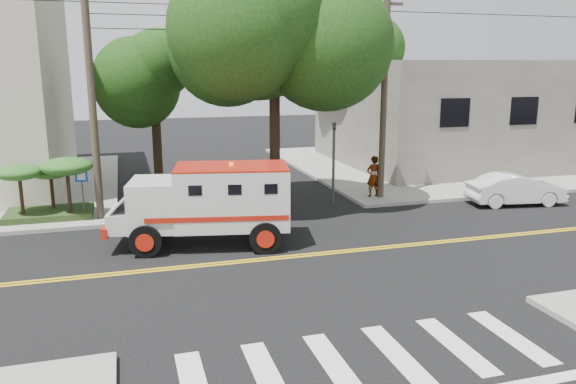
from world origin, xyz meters
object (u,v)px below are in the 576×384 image
object	(u,v)px
armored_truck	(209,201)
pedestrian_b	(419,161)
parked_sedan	(516,189)
pedestrian_a	(373,176)

from	to	relation	value
armored_truck	pedestrian_b	distance (m)	14.08
parked_sedan	pedestrian_a	xyz separation A→B (m)	(-5.53, 2.57, 0.39)
armored_truck	pedestrian_a	bearing A→B (deg)	39.98
armored_truck	pedestrian_a	world-z (taller)	armored_truck
parked_sedan	pedestrian_b	size ratio (longest dim) A/B	2.13
pedestrian_b	parked_sedan	bearing A→B (deg)	136.40
armored_truck	parked_sedan	bearing A→B (deg)	18.82
armored_truck	pedestrian_b	size ratio (longest dim) A/B	3.22
parked_sedan	pedestrian_a	bearing A→B (deg)	73.35
armored_truck	parked_sedan	world-z (taller)	armored_truck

